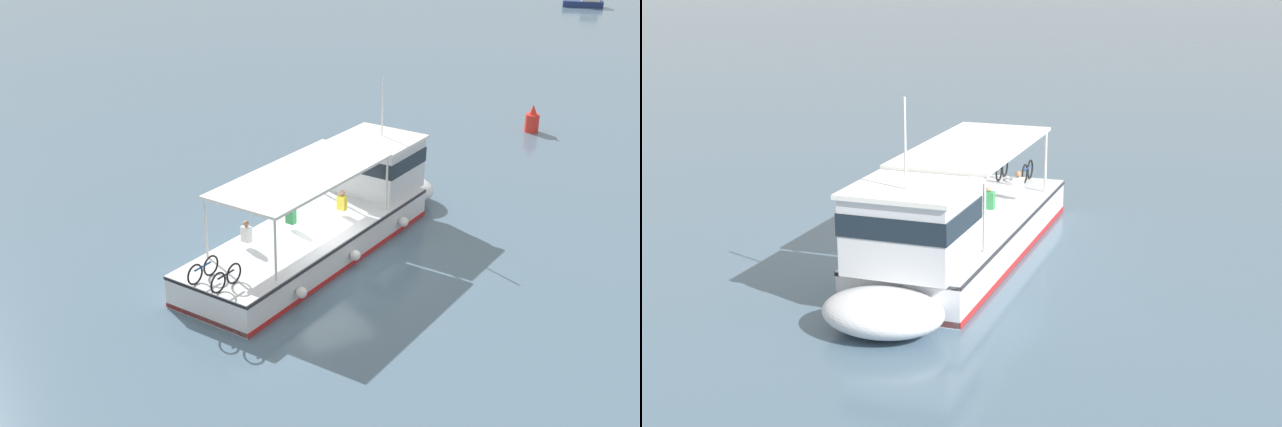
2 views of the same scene
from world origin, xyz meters
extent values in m
plane|color=slate|center=(0.00, 0.00, 0.00)|extent=(400.00, 400.00, 0.00)
cube|color=silver|center=(-0.81, -0.37, 0.55)|extent=(7.96, 11.02, 1.10)
ellipsoid|color=silver|center=(-3.77, 5.08, 0.55)|extent=(3.64, 3.34, 1.01)
cube|color=red|center=(-0.81, -0.37, 0.10)|extent=(8.00, 11.04, 0.16)
cube|color=#2D2D33|center=(-0.81, -0.37, 1.02)|extent=(8.01, 11.05, 0.10)
cube|color=silver|center=(-2.91, 3.50, 2.05)|extent=(3.63, 3.58, 1.90)
cube|color=#19232D|center=(-2.91, 3.50, 2.38)|extent=(3.71, 3.65, 0.56)
cube|color=white|center=(-2.91, 3.50, 3.06)|extent=(3.85, 3.80, 0.12)
cube|color=white|center=(-0.60, -0.76, 3.15)|extent=(5.78, 7.29, 0.10)
cylinder|color=silver|center=(-3.34, 1.45, 2.10)|extent=(0.08, 0.08, 2.00)
cylinder|color=silver|center=(-0.95, 2.74, 2.10)|extent=(0.08, 0.08, 2.00)
cylinder|color=silver|center=(-0.24, -4.27, 2.10)|extent=(0.08, 0.08, 2.00)
cylinder|color=silver|center=(2.15, -2.97, 2.10)|extent=(0.08, 0.08, 2.00)
cylinder|color=silver|center=(-3.05, 3.76, 4.22)|extent=(0.06, 0.06, 2.20)
sphere|color=white|center=(-0.87, 3.47, 0.50)|extent=(0.36, 0.36, 0.36)
sphere|color=white|center=(0.70, 0.57, 0.50)|extent=(0.36, 0.36, 0.36)
sphere|color=white|center=(2.18, -2.16, 0.50)|extent=(0.36, 0.36, 0.36)
torus|color=black|center=(0.96, -4.58, 1.43)|extent=(0.37, 0.61, 0.66)
torus|color=black|center=(1.30, -5.20, 1.43)|extent=(0.37, 0.61, 0.66)
cylinder|color=#1E478C|center=(1.13, -4.89, 1.55)|extent=(0.39, 0.64, 0.06)
torus|color=black|center=(1.75, -4.15, 1.43)|extent=(0.37, 0.61, 0.66)
torus|color=black|center=(2.09, -4.77, 1.43)|extent=(0.37, 0.61, 0.66)
cylinder|color=#232328|center=(1.92, -4.46, 1.55)|extent=(0.39, 0.64, 0.06)
cube|color=white|center=(-0.38, -2.88, 1.56)|extent=(0.39, 0.35, 0.52)
sphere|color=#9E7051|center=(-0.38, -2.88, 1.93)|extent=(0.20, 0.20, 0.20)
cube|color=#338C4C|center=(-1.02, -0.99, 1.56)|extent=(0.39, 0.35, 0.52)
sphere|color=tan|center=(-1.02, -0.99, 1.93)|extent=(0.20, 0.20, 0.20)
cube|color=yellow|center=(-1.26, 1.11, 1.56)|extent=(0.39, 0.35, 0.52)
sphere|color=#9E7051|center=(-1.26, 1.11, 1.93)|extent=(0.20, 0.20, 0.20)
camera|label=1|loc=(21.89, -11.57, 12.65)|focal=45.70mm
camera|label=2|loc=(-19.26, 16.83, 8.48)|focal=50.71mm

